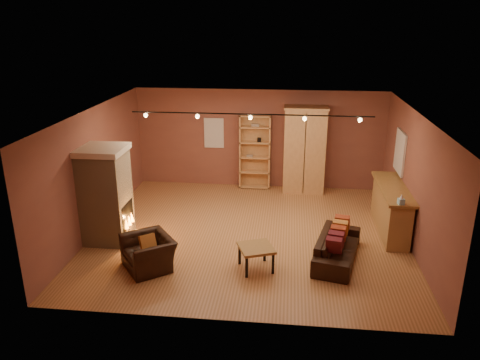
# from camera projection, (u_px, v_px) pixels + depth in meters

# --- Properties ---
(floor) EXTENTS (7.00, 7.00, 0.00)m
(floor) POSITION_uv_depth(u_px,v_px,m) (249.00, 234.00, 10.67)
(floor) COLOR brown
(floor) RESTS_ON ground
(ceiling) EXTENTS (7.00, 7.00, 0.00)m
(ceiling) POSITION_uv_depth(u_px,v_px,m) (250.00, 112.00, 9.75)
(ceiling) COLOR brown
(ceiling) RESTS_ON back_wall
(back_wall) EXTENTS (7.00, 0.02, 2.80)m
(back_wall) POSITION_uv_depth(u_px,v_px,m) (259.00, 139.00, 13.26)
(back_wall) COLOR brown
(back_wall) RESTS_ON floor
(left_wall) EXTENTS (0.02, 6.50, 2.80)m
(left_wall) POSITION_uv_depth(u_px,v_px,m) (95.00, 170.00, 10.57)
(left_wall) COLOR brown
(left_wall) RESTS_ON floor
(right_wall) EXTENTS (0.02, 6.50, 2.80)m
(right_wall) POSITION_uv_depth(u_px,v_px,m) (414.00, 182.00, 9.85)
(right_wall) COLOR brown
(right_wall) RESTS_ON floor
(fireplace) EXTENTS (1.01, 0.98, 2.12)m
(fireplace) POSITION_uv_depth(u_px,v_px,m) (106.00, 195.00, 10.07)
(fireplace) COLOR tan
(fireplace) RESTS_ON floor
(back_window) EXTENTS (0.56, 0.04, 0.86)m
(back_window) POSITION_uv_depth(u_px,v_px,m) (214.00, 133.00, 13.32)
(back_window) COLOR silver
(back_window) RESTS_ON back_wall
(bookcase) EXTENTS (0.87, 0.34, 2.13)m
(bookcase) POSITION_uv_depth(u_px,v_px,m) (255.00, 151.00, 13.27)
(bookcase) COLOR tan
(bookcase) RESTS_ON floor
(armoire) EXTENTS (1.19, 0.67, 2.42)m
(armoire) POSITION_uv_depth(u_px,v_px,m) (304.00, 150.00, 12.90)
(armoire) COLOR tan
(armoire) RESTS_ON floor
(bar_counter) EXTENTS (0.60, 2.25, 1.08)m
(bar_counter) POSITION_uv_depth(u_px,v_px,m) (391.00, 209.00, 10.64)
(bar_counter) COLOR #AE8550
(bar_counter) RESTS_ON floor
(tissue_box) EXTENTS (0.13, 0.13, 0.21)m
(tissue_box) POSITION_uv_depth(u_px,v_px,m) (401.00, 200.00, 9.48)
(tissue_box) COLOR #87BED8
(tissue_box) RESTS_ON bar_counter
(right_window) EXTENTS (0.05, 0.90, 1.00)m
(right_window) POSITION_uv_depth(u_px,v_px,m) (400.00, 152.00, 11.09)
(right_window) COLOR silver
(right_window) RESTS_ON right_wall
(loveseat) EXTENTS (0.96, 1.93, 0.77)m
(loveseat) POSITION_uv_depth(u_px,v_px,m) (338.00, 243.00, 9.42)
(loveseat) COLOR black
(loveseat) RESTS_ON floor
(armchair) EXTENTS (1.10, 1.17, 0.86)m
(armchair) POSITION_uv_depth(u_px,v_px,m) (148.00, 248.00, 9.11)
(armchair) COLOR black
(armchair) RESTS_ON floor
(coffee_table) EXTENTS (0.81, 0.81, 0.48)m
(coffee_table) POSITION_uv_depth(u_px,v_px,m) (256.00, 250.00, 9.07)
(coffee_table) COLOR olive
(coffee_table) RESTS_ON floor
(track_rail) EXTENTS (5.20, 0.09, 0.13)m
(track_rail) POSITION_uv_depth(u_px,v_px,m) (250.00, 116.00, 9.97)
(track_rail) COLOR black
(track_rail) RESTS_ON ceiling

